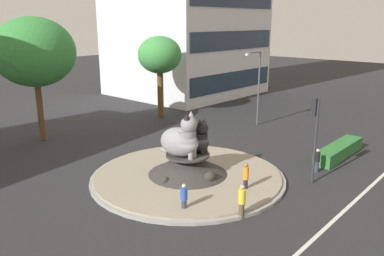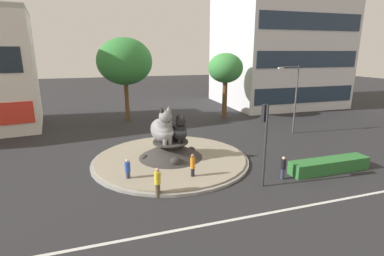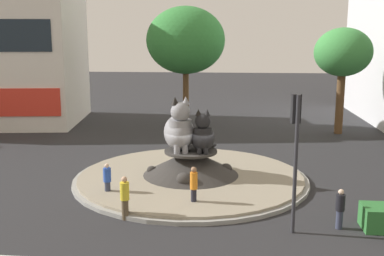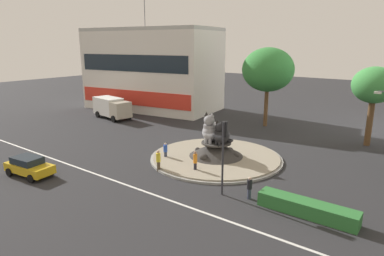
% 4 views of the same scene
% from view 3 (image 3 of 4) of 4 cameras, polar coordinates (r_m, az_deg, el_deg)
% --- Properties ---
extents(ground_plane, '(160.00, 160.00, 0.00)m').
position_cam_3_polar(ground_plane, '(23.03, -0.15, -6.60)').
color(ground_plane, '#28282B').
extents(roundabout_island, '(11.82, 11.82, 1.56)m').
position_cam_3_polar(roundabout_island, '(22.88, -0.15, -5.43)').
color(roundabout_island, gray).
rests_on(roundabout_island, ground).
extents(cat_statue_grey, '(2.04, 2.94, 2.78)m').
position_cam_3_polar(cat_statue_grey, '(22.45, -1.60, -0.27)').
color(cat_statue_grey, gray).
rests_on(cat_statue_grey, roundabout_island).
extents(cat_statue_black, '(1.37, 2.22, 2.19)m').
position_cam_3_polar(cat_statue_black, '(22.22, 1.40, -0.96)').
color(cat_statue_black, black).
rests_on(cat_statue_black, roundabout_island).
extents(traffic_light_mast, '(0.36, 0.45, 5.13)m').
position_cam_3_polar(traffic_light_mast, '(16.42, 13.05, -1.21)').
color(traffic_light_mast, '#2D2D33').
rests_on(traffic_light_mast, ground).
extents(broadleaf_tree_behind_island, '(6.26, 6.26, 9.70)m').
position_cam_3_polar(broadleaf_tree_behind_island, '(36.27, -0.81, 11.06)').
color(broadleaf_tree_behind_island, brown).
rests_on(broadleaf_tree_behind_island, ground).
extents(second_tree_near_tower, '(4.24, 4.24, 7.97)m').
position_cam_3_polar(second_tree_near_tower, '(35.52, 18.65, 8.99)').
color(second_tree_near_tower, brown).
rests_on(second_tree_near_tower, ground).
extents(pedestrian_orange_shirt, '(0.32, 0.32, 1.81)m').
position_cam_3_polar(pedestrian_orange_shirt, '(19.00, 0.23, -7.37)').
color(pedestrian_orange_shirt, black).
rests_on(pedestrian_orange_shirt, ground).
extents(pedestrian_black_shirt, '(0.34, 0.34, 1.55)m').
position_cam_3_polar(pedestrian_black_shirt, '(17.92, 18.32, -9.64)').
color(pedestrian_black_shirt, '#33384C').
rests_on(pedestrian_black_shirt, ground).
extents(pedestrian_blue_shirt, '(0.35, 0.35, 1.57)m').
position_cam_3_polar(pedestrian_blue_shirt, '(20.70, -10.73, -6.46)').
color(pedestrian_blue_shirt, '#33384C').
rests_on(pedestrian_blue_shirt, ground).
extents(pedestrian_yellow_shirt, '(0.36, 0.36, 1.77)m').
position_cam_3_polar(pedestrian_yellow_shirt, '(18.02, -8.55, -8.66)').
color(pedestrian_yellow_shirt, brown).
rests_on(pedestrian_yellow_shirt, ground).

